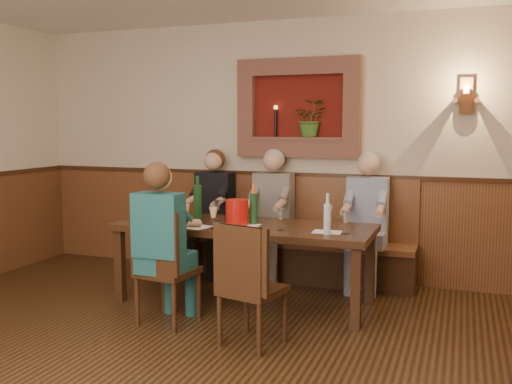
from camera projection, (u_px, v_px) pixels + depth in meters
The scene contains 28 objects.
room_shell at pixel (133, 89), 3.45m from camera, with size 6.04×6.04×2.82m.
wainscoting at pixel (138, 297), 3.61m from camera, with size 6.02×6.02×1.15m.
wall_niche at pixel (302, 112), 6.13m from camera, with size 1.36×0.30×1.06m.
wall_sconce at pixel (466, 97), 5.53m from camera, with size 0.25×0.20×0.35m.
dining_table at pixel (244, 232), 5.32m from camera, with size 2.40×0.90×0.75m.
bench at pixel (275, 248), 6.24m from camera, with size 3.00×0.45×1.11m.
chair_near_left at pixel (167, 290), 4.81m from camera, with size 0.48×0.48×0.98m.
chair_near_right at pixel (251, 310), 4.32m from camera, with size 0.51×0.51×0.95m.
person_bench_left at pixel (212, 223), 6.36m from camera, with size 0.41×0.50×1.40m.
person_bench_mid at pixel (271, 226), 6.12m from camera, with size 0.42×0.51×1.41m.
person_bench_right at pixel (365, 233), 5.78m from camera, with size 0.41×0.50×1.40m.
person_chair_front at pixel (165, 258), 4.75m from camera, with size 0.40×0.49×1.37m.
spittoon_bucket at pixel (237, 212), 5.24m from camera, with size 0.21×0.21×0.24m, color red.
wine_bottle_green_a at pixel (254, 208), 5.29m from camera, with size 0.07×0.07×0.38m.
wine_bottle_green_b at pixel (198, 201), 5.58m from camera, with size 0.09×0.09×0.42m.
water_bottle at pixel (327, 218), 4.81m from camera, with size 0.07×0.07×0.35m.
tasting_sheet_a at pixel (161, 223), 5.38m from camera, with size 0.27×0.19×0.00m, color white.
tasting_sheet_b at pixel (243, 225), 5.23m from camera, with size 0.30×0.21×0.00m, color white.
tasting_sheet_c at pixel (327, 232), 4.92m from camera, with size 0.24×0.17×0.00m, color white.
tasting_sheet_d at pixel (193, 226), 5.18m from camera, with size 0.31×0.22×0.00m, color white.
wine_glass_0 at pixel (175, 208), 5.69m from camera, with size 0.08×0.08×0.19m, color white, non-canonical shape.
wine_glass_1 at pixel (345, 223), 4.83m from camera, with size 0.08×0.08×0.19m, color white, non-canonical shape.
wine_glass_2 at pixel (281, 219), 5.00m from camera, with size 0.08×0.08×0.19m, color white, non-canonical shape.
wine_glass_3 at pixel (153, 211), 5.49m from camera, with size 0.08×0.08×0.19m, color #FFE298, non-canonical shape.
wine_glass_4 at pixel (186, 215), 5.24m from camera, with size 0.08×0.08×0.19m, color #FFE298, non-canonical shape.
wine_glass_5 at pixel (217, 210), 5.54m from camera, with size 0.08×0.08×0.19m, color white, non-canonical shape.
wine_glass_6 at pixel (328, 217), 5.13m from camera, with size 0.08×0.08×0.19m, color #FFE298, non-canonical shape.
wine_glass_7 at pixel (213, 218), 5.10m from camera, with size 0.08×0.08×0.19m, color #FFE298, non-canonical shape.
Camera 1 is at (1.90, -3.04, 1.67)m, focal length 40.00 mm.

